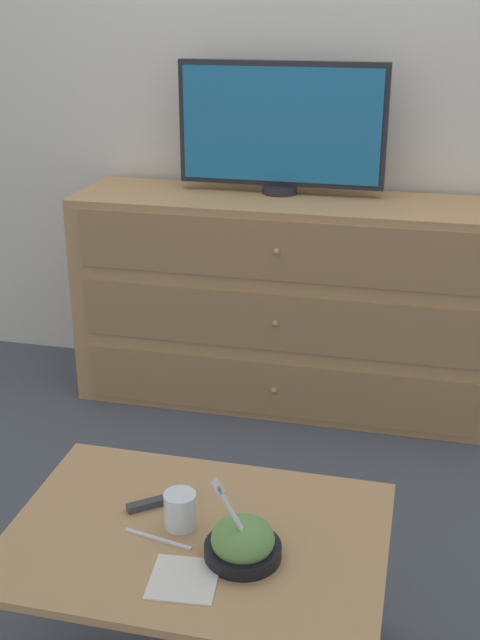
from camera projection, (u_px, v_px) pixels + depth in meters
name	position (u px, v px, depth m)	size (l,w,h in m)	color
ground_plane	(289.00, 370.00, 3.60)	(12.00, 12.00, 0.00)	#474C56
wall_back	(298.00, 68.00, 3.13)	(12.00, 0.05, 2.60)	silver
dresser	(286.00, 302.00, 3.21)	(1.66, 0.46, 0.84)	tan
tv	(281.00, 127.00, 3.04)	(0.80, 0.14, 0.50)	#232328
coffee_table	(197.00, 554.00, 1.86)	(0.87, 0.61, 0.42)	tan
takeout_bowl	(243.00, 543.00, 1.75)	(0.17, 0.17, 0.19)	black
drink_cup	(180.00, 512.00, 1.85)	(0.08, 0.08, 0.09)	#9E6638
napkin	(184.00, 579.00, 1.69)	(0.16, 0.16, 0.00)	silver
knife	(158.00, 539.00, 1.81)	(0.17, 0.04, 0.01)	silver
remote_control	(161.00, 501.00, 1.94)	(0.15, 0.12, 0.02)	#38383D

